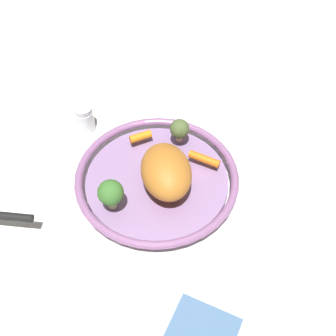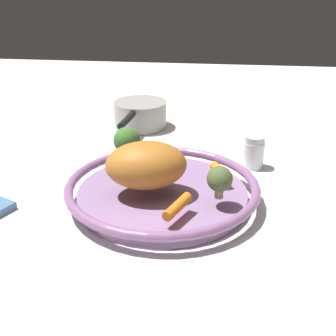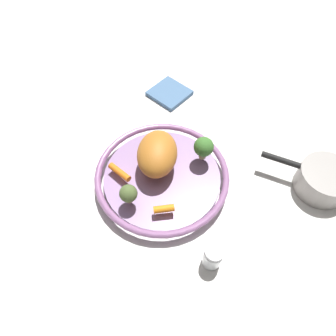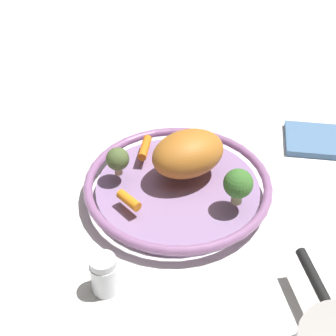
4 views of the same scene
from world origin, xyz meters
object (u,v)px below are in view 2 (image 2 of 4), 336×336
at_px(roast_chicken_piece, 146,165).
at_px(saucepan, 140,115).
at_px(salt_shaker, 254,152).
at_px(broccoli_floret_large, 127,141).
at_px(serving_bowl, 162,191).
at_px(broccoli_floret_small, 220,179).
at_px(baby_carrot_near_rim, 178,206).
at_px(baby_carrot_back, 220,171).

bearing_deg(roast_chicken_piece, saucepan, 11.43).
bearing_deg(salt_shaker, broccoli_floret_large, 109.44).
height_order(serving_bowl, roast_chicken_piece, roast_chicken_piece).
bearing_deg(broccoli_floret_small, roast_chicken_piece, 77.72).
bearing_deg(broccoli_floret_large, broccoli_floret_small, -126.36).
xyz_separation_m(serving_bowl, broccoli_floret_small, (-0.05, -0.10, 0.05)).
bearing_deg(baby_carrot_near_rim, roast_chicken_piece, 37.74).
relative_size(baby_carrot_back, broccoli_floret_large, 0.72).
relative_size(serving_bowl, roast_chicken_piece, 2.49).
bearing_deg(serving_bowl, broccoli_floret_large, 43.13).
bearing_deg(broccoli_floret_large, baby_carrot_back, -104.54).
bearing_deg(baby_carrot_near_rim, saucepan, 16.43).
bearing_deg(baby_carrot_back, roast_chicken_piece, 115.16).
bearing_deg(broccoli_floret_large, saucepan, 5.33).
xyz_separation_m(serving_bowl, baby_carrot_back, (0.04, -0.10, 0.03)).
bearing_deg(salt_shaker, broccoli_floret_small, 162.62).
xyz_separation_m(broccoli_floret_small, salt_shaker, (0.22, -0.07, -0.04)).
distance_m(baby_carrot_near_rim, broccoli_floret_large, 0.22).
relative_size(roast_chicken_piece, broccoli_floret_small, 2.50).
height_order(broccoli_floret_large, saucepan, broccoli_floret_large).
distance_m(roast_chicken_piece, baby_carrot_back, 0.14).
height_order(broccoli_floret_small, salt_shaker, broccoli_floret_small).
xyz_separation_m(broccoli_floret_small, broccoli_floret_large, (0.13, 0.18, 0.01)).
relative_size(baby_carrot_back, baby_carrot_near_rim, 0.72).
height_order(roast_chicken_piece, broccoli_floret_large, roast_chicken_piece).
xyz_separation_m(baby_carrot_back, broccoli_floret_small, (-0.09, -0.00, 0.02)).
xyz_separation_m(roast_chicken_piece, baby_carrot_near_rim, (-0.08, -0.06, -0.03)).
bearing_deg(broccoli_floret_small, serving_bowl, 64.72).
bearing_deg(saucepan, salt_shaker, -128.40).
bearing_deg(roast_chicken_piece, salt_shaker, -45.14).
bearing_deg(baby_carrot_back, salt_shaker, -27.24).
height_order(broccoli_floret_small, saucepan, broccoli_floret_small).
bearing_deg(serving_bowl, broccoli_floret_small, -115.28).
distance_m(roast_chicken_piece, broccoli_floret_small, 0.13).
bearing_deg(broccoli_floret_small, broccoli_floret_large, 53.64).
bearing_deg(saucepan, roast_chicken_piece, -168.57).
bearing_deg(saucepan, baby_carrot_near_rim, -163.57).
bearing_deg(roast_chicken_piece, serving_bowl, -51.24).
bearing_deg(saucepan, broccoli_floret_large, -174.67).
bearing_deg(serving_bowl, saucepan, 15.43).
xyz_separation_m(baby_carrot_near_rim, broccoli_floret_small, (0.05, -0.06, 0.03)).
xyz_separation_m(baby_carrot_near_rim, saucepan, (0.50, 0.15, -0.01)).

